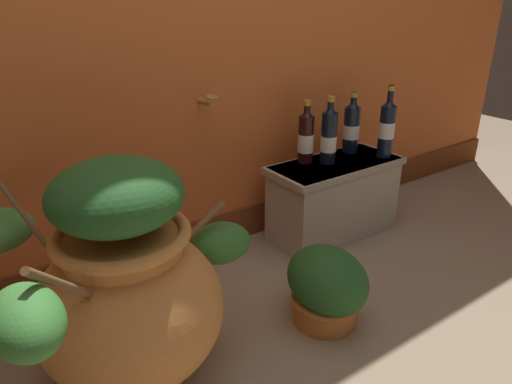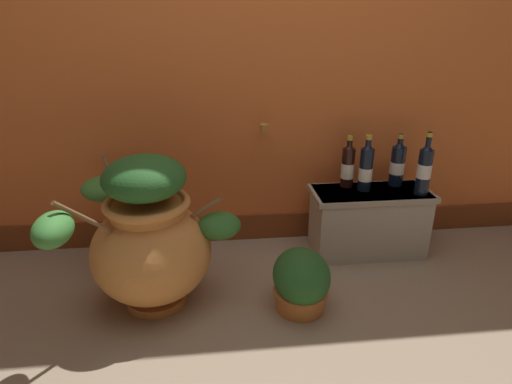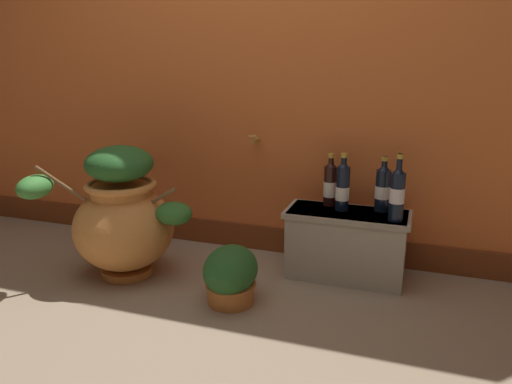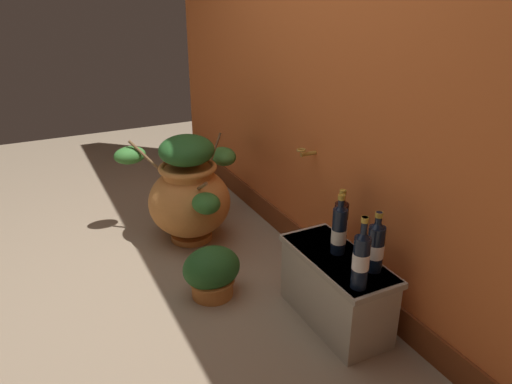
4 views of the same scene
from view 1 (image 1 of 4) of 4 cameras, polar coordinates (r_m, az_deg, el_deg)
terracotta_urn at (r=1.43m, az=-15.50°, el=-11.10°), size 0.80×0.87×0.73m
stone_ledge at (r=2.34m, az=9.37°, el=-0.51°), size 0.66×0.30×0.38m
wine_bottle_left at (r=2.22m, az=8.81°, el=6.87°), size 0.07×0.07×0.32m
wine_bottle_middle at (r=2.36m, az=15.54°, el=7.61°), size 0.08×0.08×0.35m
wine_bottle_right at (r=2.40m, az=11.48°, el=7.85°), size 0.08×0.08×0.30m
wine_bottle_back at (r=2.22m, az=6.05°, el=6.75°), size 0.07×0.07×0.30m
potted_shrub at (r=1.76m, az=8.54°, el=-11.23°), size 0.26×0.32×0.30m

